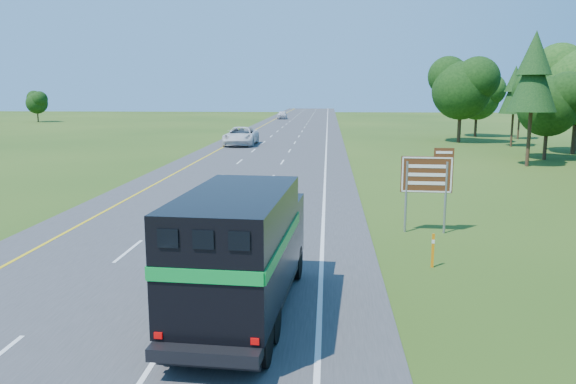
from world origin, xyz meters
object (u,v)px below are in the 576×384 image
Objects in this scene: white_suv at (241,136)px; horse_truck at (242,249)px; far_car at (282,115)px; exit_sign at (428,178)px.

horse_truck is at bearing -81.49° from white_suv.
exit_sign is at bearing -83.97° from far_car.
horse_truck is 1.12× the size of white_suv.
horse_truck is 11.59m from exit_sign.
white_suv reaches higher than far_car.
exit_sign is (6.46, 9.61, 0.47)m from horse_truck.
horse_truck is at bearing -120.76° from exit_sign.
exit_sign is at bearing 59.86° from horse_truck.
horse_truck reaches higher than far_car.
horse_truck is 1.61× the size of far_car.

